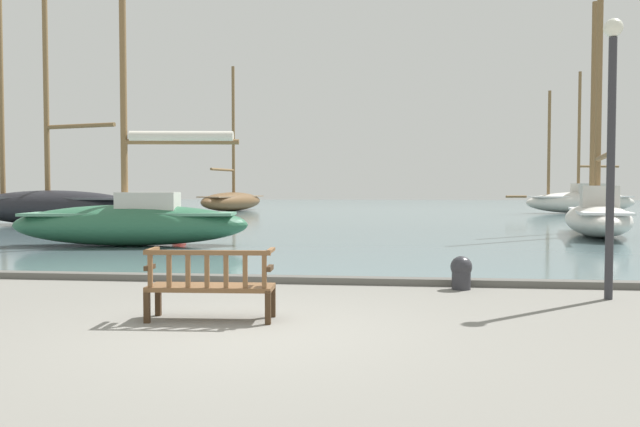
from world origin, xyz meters
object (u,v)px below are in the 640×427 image
lamp_post (611,130)px  mooring_bollard (461,272)px  sailboat_nearest_port (133,219)px  park_bench (210,284)px  sailboat_far_starboard (51,203)px  sailboat_far_port (581,200)px  channel_buoy (179,227)px  sailboat_nearest_starboard (232,200)px  sailboat_mid_port (597,213)px

lamp_post → mooring_bollard: bearing=161.7°
lamp_post → sailboat_nearest_port: bearing=146.6°
park_bench → lamp_post: bearing=21.4°
park_bench → sailboat_far_starboard: (-12.54, 18.06, 0.58)m
park_bench → sailboat_far_starboard: sailboat_far_starboard is taller
sailboat_far_starboard → lamp_post: 24.14m
sailboat_far_port → mooring_bollard: (-11.22, -32.16, -0.67)m
park_bench → channel_buoy: channel_buoy is taller
park_bench → sailboat_far_port: bearing=67.3°
sailboat_far_starboard → mooring_bollard: 22.06m
park_bench → sailboat_far_port: (14.67, 35.05, 0.49)m
sailboat_nearest_starboard → mooring_bollard: size_ratio=18.64×
sailboat_far_starboard → mooring_bollard: (16.00, -15.17, -0.76)m
sailboat_nearest_port → sailboat_far_starboard: bearing=130.3°
sailboat_far_port → mooring_bollard: sailboat_far_port is taller
sailboat_nearest_starboard → lamp_post: sailboat_nearest_starboard is taller
lamp_post → channel_buoy: 15.46m
sailboat_far_port → channel_buoy: bearing=-132.0°
park_bench → lamp_post: lamp_post is taller
sailboat_mid_port → sailboat_far_port: bearing=75.3°
sailboat_nearest_starboard → mooring_bollard: (12.66, -33.49, -0.57)m
sailboat_nearest_port → mooring_bollard: (8.43, -6.26, -0.54)m
sailboat_mid_port → lamp_post: (-3.70, -12.39, 1.70)m
sailboat_mid_port → sailboat_nearest_port: bearing=-159.2°
sailboat_mid_port → lamp_post: sailboat_mid_port is taller
mooring_bollard → channel_buoy: bearing=129.6°
sailboat_nearest_port → mooring_bollard: sailboat_nearest_port is taller
park_bench → sailboat_nearest_port: 10.42m
sailboat_nearest_port → channel_buoy: sailboat_nearest_port is taller
sailboat_nearest_starboard → sailboat_mid_port: bearing=-49.7°
sailboat_far_port → sailboat_mid_port: bearing=-104.7°
sailboat_far_port → sailboat_nearest_port: 32.51m
sailboat_mid_port → sailboat_far_port: 21.17m
channel_buoy → mooring_bollard: bearing=-50.4°
sailboat_mid_port → sailboat_nearest_starboard: (-18.49, 21.81, -0.01)m
park_bench → lamp_post: (5.58, 2.18, 2.10)m
sailboat_mid_port → mooring_bollard: (-5.83, -11.68, -0.58)m
mooring_bollard → channel_buoy: channel_buoy is taller
mooring_bollard → sailboat_mid_port: bearing=63.5°
sailboat_far_starboard → sailboat_nearest_port: sailboat_far_starboard is taller
channel_buoy → sailboat_nearest_port: bearing=-88.9°
sailboat_nearest_port → lamp_post: sailboat_nearest_port is taller
sailboat_far_starboard → lamp_post: size_ratio=3.12×
sailboat_mid_port → sailboat_nearest_port: size_ratio=1.08×
channel_buoy → sailboat_mid_port: bearing=5.6°
sailboat_nearest_starboard → sailboat_far_port: 23.91m
sailboat_far_starboard → channel_buoy: (7.49, -4.88, -0.71)m
mooring_bollard → lamp_post: size_ratio=0.13×
sailboat_nearest_starboard → lamp_post: bearing=-66.6°
park_bench → sailboat_far_port: size_ratio=0.18×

